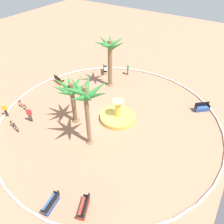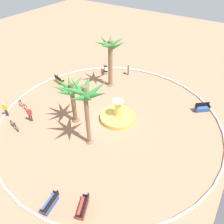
{
  "view_description": "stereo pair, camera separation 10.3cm",
  "coord_description": "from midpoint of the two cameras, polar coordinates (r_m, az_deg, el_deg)",
  "views": [
    {
      "loc": [
        14.27,
        9.58,
        15.03
      ],
      "look_at": [
        -0.18,
        0.18,
        1.0
      ],
      "focal_mm": 35.18,
      "sensor_mm": 36.0,
      "label": 1
    },
    {
      "loc": [
        14.21,
        9.67,
        15.03
      ],
      "look_at": [
        -0.18,
        0.18,
        1.0
      ],
      "focal_mm": 35.18,
      "sensor_mm": 36.0,
      "label": 2
    }
  ],
  "objects": [
    {
      "name": "bicycle_red_frame",
      "position": [
        23.61,
        -24.18,
        -3.36
      ],
      "size": [
        0.5,
        1.7,
        0.94
      ],
      "color": "black",
      "rests_on": "ground"
    },
    {
      "name": "person_cyclist_photo",
      "position": [
        25.31,
        -26.18,
        0.63
      ],
      "size": [
        0.35,
        0.47,
        1.62
      ],
      "color": "#33333D",
      "rests_on": "ground"
    },
    {
      "name": "palm_tree_by_curb",
      "position": [
        20.9,
        -10.63,
        5.15
      ],
      "size": [
        3.92,
        3.94,
        4.71
      ],
      "color": "brown",
      "rests_on": "ground"
    },
    {
      "name": "bench_north",
      "position": [
        25.69,
        22.2,
        0.95
      ],
      "size": [
        1.44,
        1.53,
        1.0
      ],
      "color": "#335BA8",
      "rests_on": "ground"
    },
    {
      "name": "fountain",
      "position": [
        22.75,
        1.36,
        -1.13
      ],
      "size": [
        3.65,
        3.65,
        2.32
      ],
      "color": "gold",
      "rests_on": "ground"
    },
    {
      "name": "ground_plane",
      "position": [
        22.83,
        -0.77,
        -2.03
      ],
      "size": [
        80.0,
        80.0,
        0.0
      ],
      "primitive_type": "plane",
      "color": "tan"
    },
    {
      "name": "bench_southeast",
      "position": [
        29.3,
        -13.65,
        7.9
      ],
      "size": [
        0.9,
        1.67,
        1.0
      ],
      "color": "gold",
      "rests_on": "ground"
    },
    {
      "name": "plaza_curb",
      "position": [
        22.77,
        -0.77,
        -1.84
      ],
      "size": [
        22.61,
        22.61,
        0.2
      ],
      "primitive_type": "torus",
      "color": "silver",
      "rests_on": "ground"
    },
    {
      "name": "bench_west",
      "position": [
        17.19,
        -15.72,
        -22.03
      ],
      "size": [
        1.66,
        0.76,
        1.0
      ],
      "color": "#335BA8",
      "rests_on": "ground"
    },
    {
      "name": "person_cyclist_helmet",
      "position": [
        23.59,
        -20.8,
        -0.51
      ],
      "size": [
        0.36,
        0.45,
        1.69
      ],
      "color": "#33333D",
      "rests_on": "ground"
    },
    {
      "name": "bicycle_by_lamppost",
      "position": [
        26.01,
        -22.3,
        1.54
      ],
      "size": [
        0.44,
        1.71,
        0.94
      ],
      "color": "black",
      "rests_on": "ground"
    },
    {
      "name": "palm_tree_mid_plaza",
      "position": [
        26.17,
        -0.66,
        15.2
      ],
      "size": [
        3.76,
        3.73,
        6.1
      ],
      "color": "brown",
      "rests_on": "ground"
    },
    {
      "name": "bench_east",
      "position": [
        16.63,
        -7.41,
        -23.46
      ],
      "size": [
        1.67,
        1.09,
        1.0
      ],
      "color": "#B73D33",
      "rests_on": "ground"
    },
    {
      "name": "palm_tree_near_fountain",
      "position": [
        17.35,
        -6.99,
        3.53
      ],
      "size": [
        3.99,
        4.06,
        6.36
      ],
      "color": "brown",
      "rests_on": "ground"
    },
    {
      "name": "person_pedestrian_stroll",
      "position": [
        30.24,
        4.06,
        11.19
      ],
      "size": [
        0.49,
        0.32,
        1.61
      ],
      "color": "#33333D",
      "rests_on": "ground"
    },
    {
      "name": "bench_southwest",
      "position": [
        30.85,
        -1.89,
        10.71
      ],
      "size": [
        1.58,
        1.36,
        1.0
      ],
      "color": "beige",
      "rests_on": "ground"
    }
  ]
}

